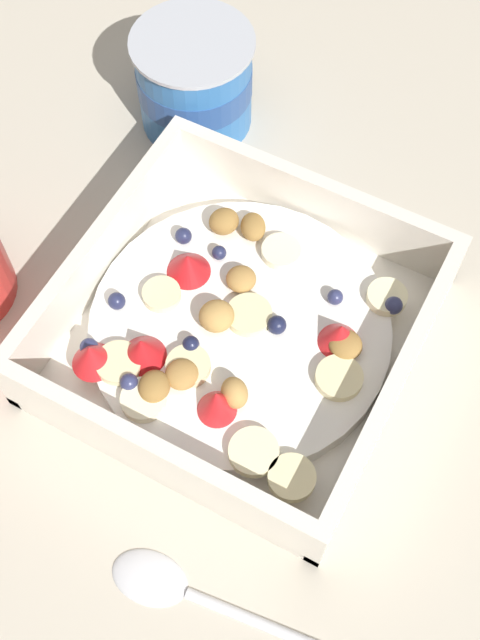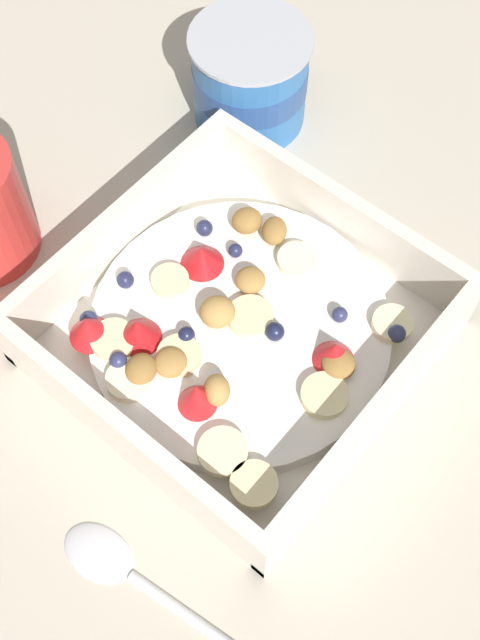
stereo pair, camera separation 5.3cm
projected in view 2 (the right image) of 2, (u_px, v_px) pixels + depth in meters
The scene contains 4 objects.
ground_plane at pixel (219, 336), 0.56m from camera, with size 2.40×2.40×0.00m, color beige.
fruit_bowl at pixel (237, 329), 0.54m from camera, with size 0.23×0.23×0.06m.
spoon at pixel (133, 576), 0.47m from camera, with size 0.04×0.17×0.01m.
yogurt_cup at pixel (250, 78), 0.62m from camera, with size 0.09×0.09×0.08m.
Camera 2 is at (-0.19, -0.18, 0.49)m, focal length 44.74 mm.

